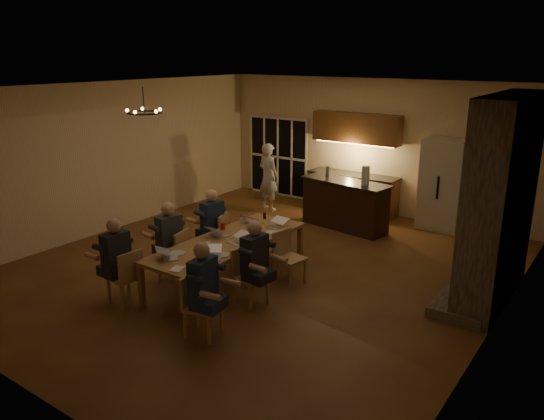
{
  "coord_description": "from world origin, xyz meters",
  "views": [
    {
      "loc": [
        5.34,
        -7.18,
        3.77
      ],
      "look_at": [
        0.04,
        0.3,
        1.04
      ],
      "focal_mm": 35.0,
      "sensor_mm": 36.0,
      "label": 1
    }
  ],
  "objects_px": {
    "mug_mid": "(257,230)",
    "chair_right_far": "(290,258)",
    "can_silver": "(202,251)",
    "plate_near": "(221,255)",
    "person_left_far": "(213,226)",
    "mug_back": "(243,221)",
    "can_cola": "(265,216)",
    "refrigerator": "(443,185)",
    "chair_left_mid": "(173,254)",
    "person_right_mid": "(255,264)",
    "laptop_a": "(170,251)",
    "bar_bottle": "(327,171)",
    "person_left_mid": "(170,241)",
    "laptop_e": "(253,216)",
    "redcup_mid": "(223,226)",
    "redcup_near": "(190,265)",
    "mug_front": "(208,245)",
    "bar_blender": "(365,176)",
    "person_right_near": "(203,291)",
    "laptop_b": "(211,251)",
    "plate_left": "(177,253)",
    "person_left_near": "(117,261)",
    "redcup_far": "(280,219)",
    "chair_right_mid": "(251,277)",
    "can_right": "(255,237)",
    "bar_island": "(345,205)",
    "dining_table": "(229,261)",
    "plate_far": "(272,233)",
    "laptop_c": "(220,229)",
    "chair_right_near": "(203,306)",
    "laptop_f": "(276,222)",
    "chair_left_near": "(124,276)",
    "chair_left_far": "(214,236)",
    "chandelier": "(144,113)"
  },
  "relations": [
    {
      "from": "chair_right_mid",
      "to": "chair_right_far",
      "type": "relative_size",
      "value": 1.0
    },
    {
      "from": "person_left_mid",
      "to": "laptop_e",
      "type": "bearing_deg",
      "value": 167.55
    },
    {
      "from": "dining_table",
      "to": "bar_island",
      "type": "distance_m",
      "value": 3.74
    },
    {
      "from": "mug_mid",
      "to": "chair_right_far",
      "type": "bearing_deg",
      "value": -2.71
    },
    {
      "from": "can_cola",
      "to": "refrigerator",
      "type": "bearing_deg",
      "value": 58.82
    },
    {
      "from": "laptop_a",
      "to": "redcup_far",
      "type": "bearing_deg",
      "value": -60.45
    },
    {
      "from": "chair_right_near",
      "to": "redcup_mid",
      "type": "relative_size",
      "value": 7.42
    },
    {
      "from": "can_cola",
      "to": "bar_island",
      "type": "bearing_deg",
      "value": 79.4
    },
    {
      "from": "refrigerator",
      "to": "person_right_near",
      "type": "relative_size",
      "value": 1.45
    },
    {
      "from": "laptop_c",
      "to": "laptop_a",
      "type": "bearing_deg",
      "value": 107.59
    },
    {
      "from": "chair_right_near",
      "to": "laptop_f",
      "type": "bearing_deg",
      "value": -0.65
    },
    {
      "from": "redcup_near",
      "to": "person_right_mid",
      "type": "bearing_deg",
      "value": 55.1
    },
    {
      "from": "refrigerator",
      "to": "chair_right_mid",
      "type": "distance_m",
      "value": 5.54
    },
    {
      "from": "dining_table",
      "to": "plate_far",
      "type": "bearing_deg",
      "value": 61.62
    },
    {
      "from": "person_left_far",
      "to": "mug_front",
      "type": "height_order",
      "value": "person_left_far"
    },
    {
      "from": "person_right_mid",
      "to": "plate_left",
      "type": "height_order",
      "value": "person_right_mid"
    },
    {
      "from": "person_right_mid",
      "to": "mug_front",
      "type": "bearing_deg",
      "value": 95.38
    },
    {
      "from": "laptop_e",
      "to": "redcup_mid",
      "type": "xyz_separation_m",
      "value": [
        -0.19,
        -0.65,
        -0.05
      ]
    },
    {
      "from": "chair_right_far",
      "to": "bar_bottle",
      "type": "bearing_deg",
      "value": 28.95
    },
    {
      "from": "chair_left_near",
      "to": "laptop_e",
      "type": "bearing_deg",
      "value": 172.58
    },
    {
      "from": "bar_island",
      "to": "plate_far",
      "type": "relative_size",
      "value": 8.6
    },
    {
      "from": "laptop_e",
      "to": "redcup_far",
      "type": "bearing_deg",
      "value": -135.8
    },
    {
      "from": "can_silver",
      "to": "chair_left_mid",
      "type": "bearing_deg",
      "value": 162.38
    },
    {
      "from": "chandelier",
      "to": "redcup_far",
      "type": "distance_m",
      "value": 3.09
    },
    {
      "from": "person_left_mid",
      "to": "laptop_a",
      "type": "relative_size",
      "value": 4.31
    },
    {
      "from": "mug_front",
      "to": "person_right_near",
      "type": "bearing_deg",
      "value": -50.81
    },
    {
      "from": "bar_bottle",
      "to": "person_left_mid",
      "type": "bearing_deg",
      "value": -97.64
    },
    {
      "from": "can_cola",
      "to": "plate_near",
      "type": "distance_m",
      "value": 2.0
    },
    {
      "from": "chair_right_near",
      "to": "plate_far",
      "type": "height_order",
      "value": "chair_right_near"
    },
    {
      "from": "person_left_far",
      "to": "plate_far",
      "type": "distance_m",
      "value": 1.26
    },
    {
      "from": "plate_left",
      "to": "bar_blender",
      "type": "bearing_deg",
      "value": 77.61
    },
    {
      "from": "chair_left_far",
      "to": "plate_near",
      "type": "xyz_separation_m",
      "value": [
        1.27,
        -1.26,
        0.31
      ]
    },
    {
      "from": "laptop_b",
      "to": "mug_mid",
      "type": "bearing_deg",
      "value": 60.94
    },
    {
      "from": "person_left_far",
      "to": "mug_back",
      "type": "relative_size",
      "value": 13.8
    },
    {
      "from": "chair_right_near",
      "to": "laptop_c",
      "type": "height_order",
      "value": "laptop_c"
    },
    {
      "from": "chair_left_mid",
      "to": "person_right_mid",
      "type": "height_order",
      "value": "person_right_mid"
    },
    {
      "from": "bar_blender",
      "to": "laptop_e",
      "type": "bearing_deg",
      "value": -113.67
    },
    {
      "from": "laptop_a",
      "to": "chair_right_far",
      "type": "bearing_deg",
      "value": -84.9
    },
    {
      "from": "bar_island",
      "to": "plate_near",
      "type": "bearing_deg",
      "value": -79.94
    },
    {
      "from": "person_left_near",
      "to": "plate_left",
      "type": "bearing_deg",
      "value": 137.06
    },
    {
      "from": "chair_right_near",
      "to": "mug_back",
      "type": "relative_size",
      "value": 8.9
    },
    {
      "from": "can_silver",
      "to": "plate_near",
      "type": "distance_m",
      "value": 0.31
    },
    {
      "from": "person_left_near",
      "to": "plate_far",
      "type": "distance_m",
      "value": 2.66
    },
    {
      "from": "laptop_a",
      "to": "refrigerator",
      "type": "bearing_deg",
      "value": -72.22
    },
    {
      "from": "chair_right_far",
      "to": "laptop_b",
      "type": "xyz_separation_m",
      "value": [
        -0.56,
        -1.35,
        0.42
      ]
    },
    {
      "from": "bar_island",
      "to": "chair_right_mid",
      "type": "bearing_deg",
      "value": -73.62
    },
    {
      "from": "chair_right_mid",
      "to": "can_right",
      "type": "xyz_separation_m",
      "value": [
        -0.45,
        0.69,
        0.37
      ]
    },
    {
      "from": "plate_far",
      "to": "refrigerator",
      "type": "bearing_deg",
      "value": 69.37
    },
    {
      "from": "person_left_near",
      "to": "laptop_b",
      "type": "bearing_deg",
      "value": 125.66
    },
    {
      "from": "laptop_e",
      "to": "can_silver",
      "type": "height_order",
      "value": "laptop_e"
    }
  ]
}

